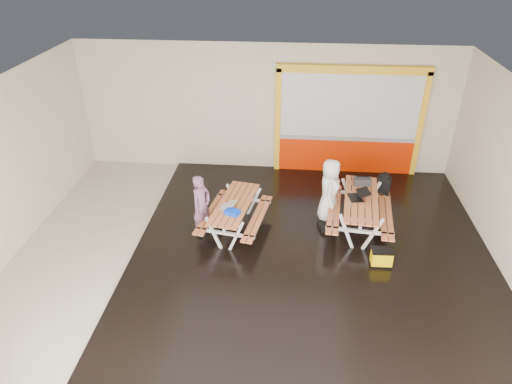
# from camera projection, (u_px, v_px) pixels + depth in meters

# --- Properties ---
(room) EXTENTS (10.02, 8.02, 3.52)m
(room) POSITION_uv_depth(u_px,v_px,m) (252.00, 182.00, 8.83)
(room) COLOR beige
(room) RESTS_ON ground
(deck) EXTENTS (7.50, 7.98, 0.05)m
(deck) POSITION_uv_depth(u_px,v_px,m) (312.00, 256.00, 9.61)
(deck) COLOR black
(deck) RESTS_ON room
(kiosk) EXTENTS (3.88, 0.16, 3.00)m
(kiosk) POSITION_uv_depth(u_px,v_px,m) (348.00, 124.00, 12.21)
(kiosk) COLOR red
(kiosk) RESTS_ON room
(picnic_table_left) EXTENTS (1.59, 2.08, 0.76)m
(picnic_table_left) POSITION_uv_depth(u_px,v_px,m) (235.00, 210.00, 10.14)
(picnic_table_left) COLOR #BE6739
(picnic_table_left) RESTS_ON deck
(picnic_table_right) EXTENTS (1.61, 2.20, 0.83)m
(picnic_table_right) POSITION_uv_depth(u_px,v_px,m) (360.00, 206.00, 10.20)
(picnic_table_right) COLOR #BE6739
(picnic_table_right) RESTS_ON deck
(person_left) EXTENTS (0.54, 0.61, 1.39)m
(person_left) POSITION_uv_depth(u_px,v_px,m) (201.00, 205.00, 9.90)
(person_left) COLOR #744F6C
(person_left) RESTS_ON deck
(person_right) EXTENTS (0.54, 0.77, 1.49)m
(person_right) POSITION_uv_depth(u_px,v_px,m) (330.00, 190.00, 10.33)
(person_right) COLOR white
(person_right) RESTS_ON deck
(laptop_left) EXTENTS (0.40, 0.37, 0.14)m
(laptop_left) POSITION_uv_depth(u_px,v_px,m) (228.00, 206.00, 9.87)
(laptop_left) COLOR silver
(laptop_left) RESTS_ON picnic_table_left
(laptop_right) EXTENTS (0.49, 0.45, 0.18)m
(laptop_right) POSITION_uv_depth(u_px,v_px,m) (358.00, 196.00, 10.08)
(laptop_right) COLOR black
(laptop_right) RESTS_ON picnic_table_right
(blue_pouch) EXTENTS (0.36, 0.31, 0.09)m
(blue_pouch) POSITION_uv_depth(u_px,v_px,m) (232.00, 212.00, 9.65)
(blue_pouch) COLOR #0B38E5
(blue_pouch) RESTS_ON picnic_table_left
(toolbox) EXTENTS (0.39, 0.20, 0.22)m
(toolbox) POSITION_uv_depth(u_px,v_px,m) (362.00, 181.00, 10.58)
(toolbox) COLOR black
(toolbox) RESTS_ON picnic_table_right
(backpack) EXTENTS (0.35, 0.29, 0.50)m
(backpack) POSITION_uv_depth(u_px,v_px,m) (384.00, 183.00, 10.83)
(backpack) COLOR black
(backpack) RESTS_ON picnic_table_right
(dark_case) EXTENTS (0.43, 0.36, 0.14)m
(dark_case) POSITION_uv_depth(u_px,v_px,m) (328.00, 226.00, 10.41)
(dark_case) COLOR black
(dark_case) RESTS_ON deck
(fluke_bag) EXTENTS (0.44, 0.29, 0.37)m
(fluke_bag) POSITION_uv_depth(u_px,v_px,m) (381.00, 258.00, 9.25)
(fluke_bag) COLOR black
(fluke_bag) RESTS_ON deck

